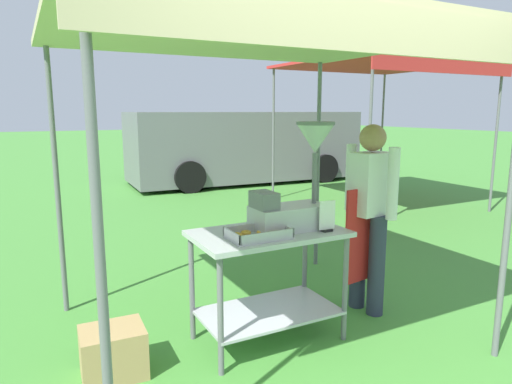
% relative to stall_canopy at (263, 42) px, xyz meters
% --- Properties ---
extents(ground_plane, '(70.00, 70.00, 0.00)m').
position_rel_stall_canopy_xyz_m(ground_plane, '(0.01, 5.03, -2.19)').
color(ground_plane, '#478E38').
extents(stall_canopy, '(2.83, 2.41, 2.27)m').
position_rel_stall_canopy_xyz_m(stall_canopy, '(0.00, 0.00, 0.00)').
color(stall_canopy, slate).
rests_on(stall_canopy, ground).
extents(donut_cart, '(1.11, 0.64, 0.85)m').
position_rel_stall_canopy_xyz_m(donut_cart, '(-0.00, -0.10, -1.58)').
color(donut_cart, '#B7B7BC').
rests_on(donut_cart, ground).
extents(donut_tray, '(0.42, 0.27, 0.07)m').
position_rel_stall_canopy_xyz_m(donut_tray, '(-0.15, -0.22, -1.32)').
color(donut_tray, '#B7B7BC').
rests_on(donut_tray, donut_cart).
extents(donut_fryer, '(0.64, 0.28, 0.79)m').
position_rel_stall_canopy_xyz_m(donut_fryer, '(0.22, -0.12, -1.03)').
color(donut_fryer, '#B7B7BC').
rests_on(donut_fryer, donut_cart).
extents(menu_sign, '(0.13, 0.05, 0.23)m').
position_rel_stall_canopy_xyz_m(menu_sign, '(0.37, -0.30, -1.24)').
color(menu_sign, black).
rests_on(menu_sign, donut_cart).
extents(vendor, '(0.46, 0.54, 1.61)m').
position_rel_stall_canopy_xyz_m(vendor, '(1.00, -0.04, -1.28)').
color(vendor, '#2D3347').
rests_on(vendor, ground).
extents(supply_crate, '(0.42, 0.35, 0.32)m').
position_rel_stall_canopy_xyz_m(supply_crate, '(-1.13, -0.05, -2.03)').
color(supply_crate, tan).
rests_on(supply_crate, ground).
extents(van_grey, '(5.54, 2.26, 1.69)m').
position_rel_stall_canopy_xyz_m(van_grey, '(3.30, 7.03, -1.31)').
color(van_grey, slate).
rests_on(van_grey, ground).
extents(neighbour_tent, '(2.96, 2.92, 2.54)m').
position_rel_stall_canopy_xyz_m(neighbour_tent, '(4.17, 3.31, 0.27)').
color(neighbour_tent, slate).
rests_on(neighbour_tent, ground).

